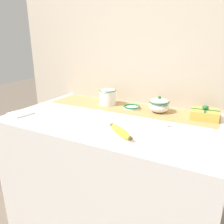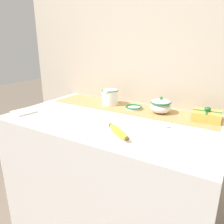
{
  "view_description": "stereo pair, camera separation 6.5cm",
  "coord_description": "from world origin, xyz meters",
  "views": [
    {
      "loc": [
        0.58,
        -1.12,
        1.36
      ],
      "look_at": [
        0.01,
        -0.04,
        0.96
      ],
      "focal_mm": 35.0,
      "sensor_mm": 36.0,
      "label": 1
    },
    {
      "loc": [
        0.64,
        -1.09,
        1.36
      ],
      "look_at": [
        0.01,
        -0.04,
        0.96
      ],
      "focal_mm": 35.0,
      "sensor_mm": 36.0,
      "label": 2
    }
  ],
  "objects": [
    {
      "name": "countertop",
      "position": [
        0.0,
        0.0,
        0.46
      ],
      "size": [
        1.27,
        0.76,
        0.91
      ],
      "primitive_type": "cube",
      "color": "silver",
      "rests_on": "ground_plane"
    },
    {
      "name": "back_wall",
      "position": [
        0.0,
        0.4,
        1.2
      ],
      "size": [
        2.07,
        0.04,
        2.4
      ],
      "primitive_type": "cube",
      "color": "beige",
      "rests_on": "ground_plane"
    },
    {
      "name": "table_runner",
      "position": [
        0.0,
        0.23,
        0.92
      ],
      "size": [
        1.17,
        0.28,
        0.0
      ],
      "primitive_type": "cube",
      "color": "tan",
      "rests_on": "countertop"
    },
    {
      "name": "cream_pitcher",
      "position": [
        -0.16,
        0.23,
        0.98
      ],
      "size": [
        0.12,
        0.14,
        0.11
      ],
      "color": "white",
      "rests_on": "countertop"
    },
    {
      "name": "sugar_bowl",
      "position": [
        0.22,
        0.23,
        0.96
      ],
      "size": [
        0.13,
        0.13,
        0.11
      ],
      "color": "white",
      "rests_on": "countertop"
    },
    {
      "name": "small_dish",
      "position": [
        0.03,
        0.22,
        0.93
      ],
      "size": [
        0.11,
        0.11,
        0.02
      ],
      "color": "white",
      "rests_on": "countertop"
    },
    {
      "name": "banana",
      "position": [
        0.15,
        -0.21,
        0.93
      ],
      "size": [
        0.19,
        0.14,
        0.04
      ],
      "rotation": [
        0.0,
        0.0,
        -0.62
      ],
      "color": "yellow",
      "rests_on": "countertop"
    },
    {
      "name": "spoon",
      "position": [
        0.32,
        0.02,
        0.92
      ],
      "size": [
        0.16,
        0.02,
        0.01
      ],
      "rotation": [
        0.0,
        0.0,
        0.02
      ],
      "color": "silver",
      "rests_on": "countertop"
    },
    {
      "name": "napkin_stack",
      "position": [
        -0.55,
        -0.22,
        0.92
      ],
      "size": [
        0.15,
        0.15,
        0.01
      ],
      "primitive_type": "cube",
      "rotation": [
        0.0,
        0.0,
        -0.19
      ],
      "color": "white",
      "rests_on": "countertop"
    },
    {
      "name": "gift_box",
      "position": [
        0.5,
        0.24,
        0.95
      ],
      "size": [
        0.17,
        0.14,
        0.08
      ],
      "rotation": [
        0.0,
        0.0,
        0.07
      ],
      "color": "gold",
      "rests_on": "countertop"
    }
  ]
}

